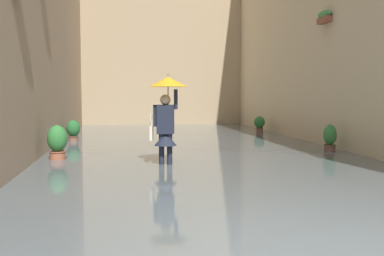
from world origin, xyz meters
TOP-DOWN VIEW (x-y plane):
  - ground_plane at (0.00, -9.88)m, footprint 60.00×60.00m
  - flood_water at (0.00, -9.88)m, footprint 8.85×25.77m
  - person_wading at (1.05, -6.18)m, footprint 0.86×0.86m
  - potted_plant_mid_right at (3.65, -11.87)m, footprint 0.45×0.45m
  - potted_plant_far_right at (3.56, -7.33)m, footprint 0.47×0.47m
  - potted_plant_far_left at (-3.51, -14.49)m, footprint 0.44×0.44m
  - potted_plant_near_left at (-3.63, -8.06)m, footprint 0.36×0.36m

SIDE VIEW (x-z plane):
  - ground_plane at x=0.00m, z-range 0.00..0.00m
  - flood_water at x=0.00m, z-range 0.00..0.18m
  - potted_plant_near_left at x=-3.63m, z-range 0.02..0.93m
  - potted_plant_far_left at x=-3.51m, z-range 0.07..0.89m
  - potted_plant_mid_right at x=3.65m, z-range 0.06..0.92m
  - potted_plant_far_right at x=3.56m, z-range 0.05..1.05m
  - person_wading at x=1.05m, z-range 0.35..2.54m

